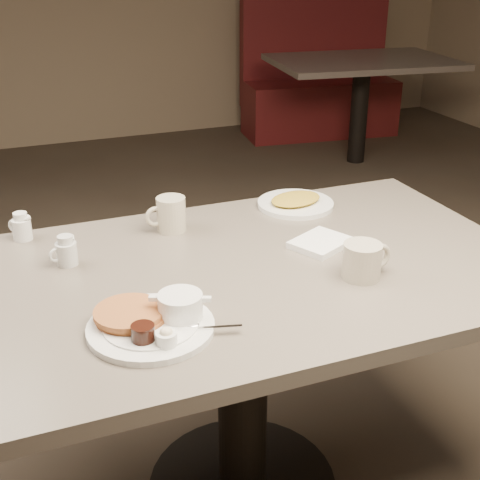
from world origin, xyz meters
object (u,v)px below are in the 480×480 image
object	(u,v)px
diner_table	(243,325)
hash_plate	(295,202)
coffee_mug_near	(363,260)
main_plate	(154,320)
creamer_left	(66,252)
booth_back_right	(322,86)
coffee_mug_far	(170,214)
creamer_right	(21,227)

from	to	relation	value
diner_table	hash_plate	bearing A→B (deg)	47.12
coffee_mug_near	hash_plate	bearing A→B (deg)	83.63
hash_plate	coffee_mug_near	bearing A→B (deg)	-96.37
diner_table	hash_plate	world-z (taller)	hash_plate
main_plate	hash_plate	world-z (taller)	main_plate
main_plate	creamer_left	world-z (taller)	creamer_left
coffee_mug_near	hash_plate	xyz separation A→B (m)	(0.05, 0.49, -0.03)
coffee_mug_near	booth_back_right	size ratio (longest dim) A/B	0.09
diner_table	main_plate	xyz separation A→B (m)	(-0.29, -0.20, 0.19)
main_plate	coffee_mug_near	xyz separation A→B (m)	(0.54, 0.04, 0.02)
creamer_left	booth_back_right	xyz separation A→B (m)	(2.50, 3.26, -0.38)
hash_plate	main_plate	bearing A→B (deg)	-138.23
coffee_mug_near	creamer_left	world-z (taller)	coffee_mug_near
main_plate	creamer_left	xyz separation A→B (m)	(-0.13, 0.38, 0.01)
coffee_mug_far	hash_plate	distance (m)	0.42
hash_plate	diner_table	bearing A→B (deg)	-132.88
main_plate	creamer_right	bearing A→B (deg)	110.72
creamer_left	hash_plate	xyz separation A→B (m)	(0.73, 0.15, -0.02)
creamer_left	hash_plate	bearing A→B (deg)	11.72
diner_table	booth_back_right	size ratio (longest dim) A/B	0.93
main_plate	creamer_left	distance (m)	0.40
main_plate	creamer_right	xyz separation A→B (m)	(-0.22, 0.59, 0.01)
coffee_mug_near	creamer_right	bearing A→B (deg)	144.57
booth_back_right	coffee_mug_near	bearing A→B (deg)	-116.84
diner_table	main_plate	size ratio (longest dim) A/B	4.16
diner_table	creamer_left	world-z (taller)	creamer_left
coffee_mug_far	booth_back_right	size ratio (longest dim) A/B	0.07
booth_back_right	hash_plate	bearing A→B (deg)	-119.60
hash_plate	booth_back_right	world-z (taller)	booth_back_right
creamer_right	booth_back_right	distance (m)	4.02
main_plate	creamer_left	size ratio (longest dim) A/B	4.51
coffee_mug_near	creamer_right	distance (m)	0.94
coffee_mug_far	booth_back_right	distance (m)	3.85
main_plate	booth_back_right	size ratio (longest dim) A/B	0.22
diner_table	hash_plate	xyz separation A→B (m)	(0.31, 0.34, 0.18)
creamer_left	booth_back_right	distance (m)	4.13
coffee_mug_far	creamer_right	size ratio (longest dim) A/B	1.50
diner_table	hash_plate	distance (m)	0.49
diner_table	main_plate	world-z (taller)	main_plate
main_plate	booth_back_right	world-z (taller)	booth_back_right
main_plate	creamer_right	size ratio (longest dim) A/B	4.51
main_plate	coffee_mug_far	distance (m)	0.53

